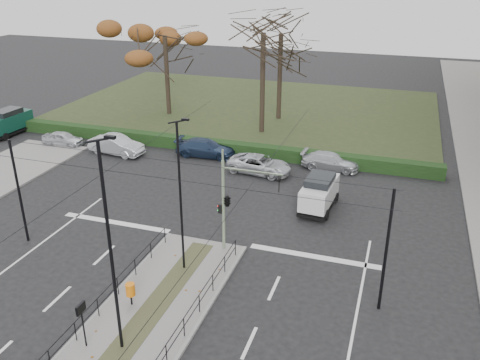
# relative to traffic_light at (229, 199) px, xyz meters

# --- Properties ---
(ground) EXTENTS (140.00, 140.00, 0.00)m
(ground) POSITION_rel_traffic_light_xyz_m (-1.52, -4.50, -3.11)
(ground) COLOR black
(ground) RESTS_ON ground
(median_island) EXTENTS (4.40, 15.00, 0.14)m
(median_island) POSITION_rel_traffic_light_xyz_m (-1.52, -7.00, -3.04)
(median_island) COLOR slate
(median_island) RESTS_ON ground
(park) EXTENTS (38.00, 26.00, 0.10)m
(park) POSITION_rel_traffic_light_xyz_m (-7.52, 27.50, -3.06)
(park) COLOR #253118
(park) RESTS_ON ground
(hedge) EXTENTS (38.00, 1.00, 1.00)m
(hedge) POSITION_rel_traffic_light_xyz_m (-7.52, 14.10, -2.61)
(hedge) COLOR black
(hedge) RESTS_ON ground
(median_railing) EXTENTS (4.14, 13.24, 0.92)m
(median_railing) POSITION_rel_traffic_light_xyz_m (-1.52, -7.10, -2.14)
(median_railing) COLOR black
(median_railing) RESTS_ON median_island
(catenary) EXTENTS (20.00, 34.00, 6.00)m
(catenary) POSITION_rel_traffic_light_xyz_m (-1.52, -2.88, 0.31)
(catenary) COLOR black
(catenary) RESTS_ON ground
(traffic_light) EXTENTS (3.47, 1.98, 5.11)m
(traffic_light) POSITION_rel_traffic_light_xyz_m (0.00, 0.00, 0.00)
(traffic_light) COLOR gray
(traffic_light) RESTS_ON median_island
(litter_bin) EXTENTS (0.43, 0.43, 1.10)m
(litter_bin) POSITION_rel_traffic_light_xyz_m (-2.61, -5.92, -2.19)
(litter_bin) COLOR black
(litter_bin) RESTS_ON median_island
(info_panel) EXTENTS (0.12, 0.54, 2.07)m
(info_panel) POSITION_rel_traffic_light_xyz_m (-3.03, -8.89, -1.35)
(info_panel) COLOR black
(info_panel) RESTS_ON median_island
(streetlamp_median_near) EXTENTS (0.76, 0.15, 9.06)m
(streetlamp_median_near) POSITION_rel_traffic_light_xyz_m (-1.60, -8.48, 1.63)
(streetlamp_median_near) COLOR black
(streetlamp_median_near) RESTS_ON median_island
(streetlamp_median_far) EXTENTS (0.66, 0.14, 7.92)m
(streetlamp_median_far) POSITION_rel_traffic_light_xyz_m (-1.55, -2.44, 1.06)
(streetlamp_median_far) COLOR black
(streetlamp_median_far) RESTS_ON median_island
(parked_car_first) EXTENTS (3.62, 1.64, 1.20)m
(parked_car_first) POSITION_rel_traffic_light_xyz_m (-18.94, 11.53, -2.51)
(parked_car_first) COLOR #B6BABF
(parked_car_first) RESTS_ON ground
(parked_car_second) EXTENTS (4.79, 2.11, 1.53)m
(parked_car_second) POSITION_rel_traffic_light_xyz_m (-13.58, 11.17, -2.35)
(parked_car_second) COLOR #B6BABF
(parked_car_second) RESTS_ON ground
(parked_car_third) EXTENTS (4.89, 2.24, 1.39)m
(parked_car_third) POSITION_rel_traffic_light_xyz_m (-6.58, 12.99, -2.42)
(parked_car_third) COLOR #202F4A
(parked_car_third) RESTS_ON ground
(parked_car_fourth) EXTENTS (4.96, 2.72, 1.32)m
(parked_car_fourth) POSITION_rel_traffic_light_xyz_m (-1.52, 11.02, -2.45)
(parked_car_fourth) COLOR #B6BABF
(parked_car_fourth) RESTS_ON ground
(white_van) EXTENTS (2.12, 4.13, 2.20)m
(white_van) POSITION_rel_traffic_light_xyz_m (3.67, 6.58, -1.95)
(white_van) COLOR silver
(white_van) RESTS_ON ground
(green_van) EXTENTS (2.01, 4.53, 2.30)m
(green_van) POSITION_rel_traffic_light_xyz_m (-25.26, 12.52, -1.91)
(green_van) COLOR #0B3428
(green_van) RESTS_ON ground
(rust_tree) EXTENTS (9.05, 9.05, 10.08)m
(rust_tree) POSITION_rel_traffic_light_xyz_m (-14.55, 22.86, 4.65)
(rust_tree) COLOR black
(rust_tree) RESTS_ON park
(bare_tree_center) EXTENTS (6.73, 6.73, 10.75)m
(bare_tree_center) POSITION_rel_traffic_light_xyz_m (-3.57, 24.70, 4.48)
(bare_tree_center) COLOR black
(bare_tree_center) RESTS_ON park
(bare_tree_near) EXTENTS (7.13, 7.13, 11.57)m
(bare_tree_near) POSITION_rel_traffic_light_xyz_m (-3.99, 20.16, 5.06)
(bare_tree_near) COLOR black
(bare_tree_near) RESTS_ON park
(parked_car_fifth) EXTENTS (4.39, 1.96, 1.25)m
(parked_car_fifth) POSITION_rel_traffic_light_xyz_m (3.30, 13.40, -2.49)
(parked_car_fifth) COLOR #B6BABF
(parked_car_fifth) RESTS_ON ground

